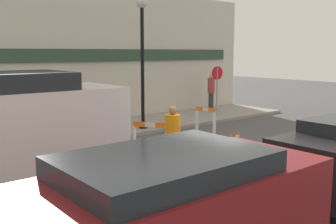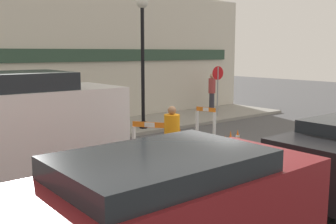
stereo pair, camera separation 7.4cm
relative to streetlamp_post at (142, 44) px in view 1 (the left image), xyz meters
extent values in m
plane|color=#4C4C4F|center=(-1.13, -5.05, -3.22)|extent=(60.00, 60.00, 0.00)
cube|color=gray|center=(-1.13, 0.98, -3.16)|extent=(18.00, 3.08, 0.12)
cube|color=beige|center=(-1.13, 2.60, -0.47)|extent=(18.00, 0.12, 5.50)
cube|color=#2D4738|center=(-1.13, 2.49, -0.42)|extent=(16.20, 0.10, 0.50)
cylinder|color=black|center=(0.00, 0.00, -2.98)|extent=(0.29, 0.29, 0.24)
cylinder|color=black|center=(0.00, 0.00, -0.90)|extent=(0.13, 0.13, 4.39)
sphere|color=silver|center=(0.00, 0.00, 1.47)|extent=(0.44, 0.44, 0.44)
cylinder|color=gray|center=(4.24, 0.29, -2.01)|extent=(0.06, 0.06, 2.16)
cylinder|color=red|center=(4.24, 0.29, -1.20)|extent=(0.60, 0.09, 0.60)
cube|color=white|center=(1.51, -2.20, -2.80)|extent=(0.14, 0.09, 0.83)
cube|color=white|center=(1.32, -1.51, -2.80)|extent=(0.14, 0.09, 0.83)
cube|color=orange|center=(1.42, -1.86, -2.31)|extent=(0.23, 0.75, 0.15)
cube|color=white|center=(1.42, -1.86, -2.31)|extent=(0.09, 0.23, 0.14)
cube|color=white|center=(-2.37, -2.88, -2.77)|extent=(0.14, 0.12, 0.90)
cube|color=white|center=(-1.85, -3.64, -2.77)|extent=(0.14, 0.12, 0.90)
cube|color=orange|center=(-2.11, -3.26, -2.25)|extent=(0.58, 0.82, 0.15)
cube|color=white|center=(-2.11, -3.26, -2.25)|extent=(0.19, 0.26, 0.14)
cube|color=black|center=(-0.78, -4.52, -3.20)|extent=(0.30, 0.30, 0.04)
cone|color=orange|center=(-0.78, -4.52, -2.85)|extent=(0.22, 0.23, 0.66)
cylinder|color=white|center=(-0.78, -4.52, -2.82)|extent=(0.13, 0.13, 0.09)
cube|color=black|center=(1.07, -3.65, -3.20)|extent=(0.30, 0.30, 0.04)
cone|color=orange|center=(1.07, -3.65, -2.95)|extent=(0.22, 0.23, 0.45)
cylinder|color=white|center=(1.07, -3.65, -2.93)|extent=(0.13, 0.13, 0.06)
cube|color=black|center=(0.68, -1.19, -3.20)|extent=(0.30, 0.30, 0.04)
cone|color=orange|center=(0.68, -1.19, -2.88)|extent=(0.23, 0.22, 0.59)
cylinder|color=white|center=(0.68, -1.19, -2.85)|extent=(0.13, 0.13, 0.08)
cube|color=black|center=(-0.21, -4.32, -3.20)|extent=(0.30, 0.30, 0.04)
cone|color=orange|center=(-0.21, -4.32, -2.90)|extent=(0.23, 0.23, 0.56)
cylinder|color=white|center=(-0.21, -4.32, -2.87)|extent=(0.13, 0.13, 0.08)
cube|color=black|center=(0.14, -4.18, -3.20)|extent=(0.30, 0.30, 0.04)
cone|color=orange|center=(0.14, -4.18, -2.87)|extent=(0.23, 0.23, 0.63)
cylinder|color=white|center=(0.14, -4.18, -2.84)|extent=(0.13, 0.13, 0.09)
cube|color=black|center=(-1.74, -1.02, -3.20)|extent=(0.30, 0.30, 0.04)
cone|color=orange|center=(-1.74, -1.02, -2.86)|extent=(0.23, 0.22, 0.64)
cylinder|color=white|center=(-1.74, -1.02, -2.83)|extent=(0.13, 0.13, 0.09)
cylinder|color=#33333D|center=(-2.20, -4.33, -2.84)|extent=(0.40, 0.40, 0.76)
cylinder|color=orange|center=(-2.20, -4.33, -2.15)|extent=(0.55, 0.55, 0.63)
sphere|color=#8E6647|center=(-2.20, -4.33, -1.72)|extent=(0.30, 0.30, 0.21)
cylinder|color=#33333D|center=(5.14, 1.52, -2.67)|extent=(0.26, 0.26, 0.85)
cylinder|color=#A33D3D|center=(5.14, 1.52, -1.89)|extent=(0.37, 0.37, 0.71)
sphere|color=#DBAD89|center=(5.14, 1.52, -1.42)|extent=(0.25, 0.25, 0.23)
cube|color=maroon|center=(-5.57, -8.19, -2.33)|extent=(4.52, 1.80, 1.18)
cube|color=#1E2328|center=(-5.57, -8.19, -1.74)|extent=(2.49, 1.65, 0.53)
cylinder|color=black|center=(-4.17, -7.29, -2.92)|extent=(0.60, 0.18, 0.60)
cylinder|color=black|center=(-1.74, -7.33, -2.92)|extent=(0.60, 0.18, 0.60)
cube|color=white|center=(-5.94, -3.07, -2.01)|extent=(5.31, 2.03, 1.82)
cylinder|color=black|center=(-4.30, -2.05, -2.92)|extent=(0.60, 0.18, 0.60)
cylinder|color=black|center=(-4.30, -4.08, -2.92)|extent=(0.60, 0.18, 0.60)
camera|label=1|loc=(-8.41, -11.69, -0.29)|focal=42.00mm
camera|label=2|loc=(-8.35, -11.73, -0.29)|focal=42.00mm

